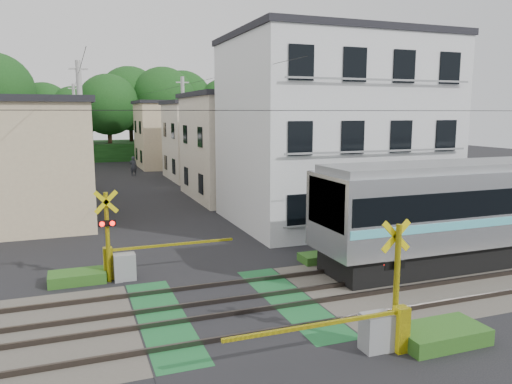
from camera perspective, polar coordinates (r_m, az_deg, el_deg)
name	(u,v)px	position (r m, az deg, el deg)	size (l,w,h in m)	color
ground	(229,309)	(14.62, -3.14, -13.21)	(120.00, 120.00, 0.00)	black
track_bed	(229,308)	(14.60, -3.14, -13.08)	(120.00, 120.00, 0.14)	#47423A
crossing_signal_near	(381,322)	(12.35, 14.13, -14.22)	(4.74, 0.65, 3.09)	yellow
crossing_signal_far	(121,259)	(17.32, -15.12, -7.43)	(4.74, 0.65, 3.09)	yellow
apartment_block	(332,130)	(25.68, 8.70, 7.01)	(10.20, 8.36, 9.30)	silver
houses_row	(129,143)	(39.14, -14.30, 5.44)	(22.07, 31.35, 6.80)	#C9B48E
tree_hill	(103,111)	(61.52, -17.05, 8.87)	(40.00, 13.51, 11.67)	#184316
catenary	(409,172)	(16.47, 17.06, 2.25)	(60.00, 5.04, 7.00)	#2D2D33
utility_poles	(114,134)	(36.08, -15.91, 6.42)	(7.90, 42.00, 8.00)	#A5A5A0
pedestrian	(133,166)	(45.32, -13.84, 2.90)	(0.63, 0.41, 1.72)	#2E313A
weed_patches	(286,296)	(15.05, 3.50, -11.79)	(10.25, 8.80, 0.40)	#2D5E1E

